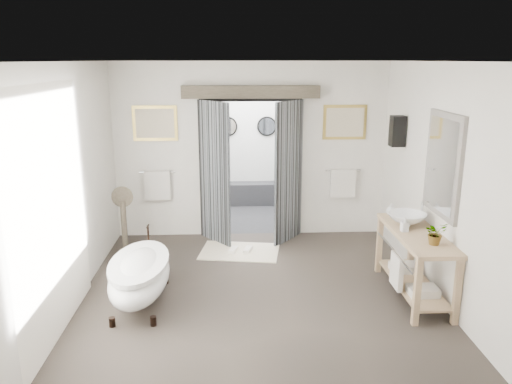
% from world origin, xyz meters
% --- Properties ---
extents(ground_plane, '(5.00, 5.00, 0.00)m').
position_xyz_m(ground_plane, '(0.00, 0.00, 0.00)').
color(ground_plane, '#443B34').
extents(room_shell, '(4.52, 5.02, 2.91)m').
position_xyz_m(room_shell, '(-0.04, -0.13, 1.86)').
color(room_shell, silver).
rests_on(room_shell, ground_plane).
extents(shower_room, '(2.22, 2.01, 2.51)m').
position_xyz_m(shower_room, '(0.00, 3.99, 0.91)').
color(shower_room, '#262628').
rests_on(shower_room, ground_plane).
extents(back_wall_dressing, '(3.82, 0.73, 2.52)m').
position_xyz_m(back_wall_dressing, '(0.00, 2.32, 1.56)').
color(back_wall_dressing, black).
rests_on(back_wall_dressing, ground_plane).
extents(clawfoot_tub, '(0.70, 1.57, 0.77)m').
position_xyz_m(clawfoot_tub, '(-1.45, 0.01, 0.37)').
color(clawfoot_tub, black).
rests_on(clawfoot_tub, ground_plane).
extents(vanity, '(0.57, 1.60, 0.85)m').
position_xyz_m(vanity, '(1.95, 0.07, 0.51)').
color(vanity, tan).
rests_on(vanity, ground_plane).
extents(pedestal_mirror, '(0.32, 0.21, 1.09)m').
position_xyz_m(pedestal_mirror, '(-1.96, 1.60, 0.47)').
color(pedestal_mirror, brown).
rests_on(pedestal_mirror, ground_plane).
extents(rug, '(1.31, 0.98, 0.01)m').
position_xyz_m(rug, '(-0.21, 1.65, 0.01)').
color(rug, beige).
rests_on(rug, ground_plane).
extents(slippers, '(0.39, 0.26, 0.05)m').
position_xyz_m(slippers, '(-0.20, 1.64, 0.04)').
color(slippers, white).
rests_on(slippers, rug).
extents(basin, '(0.62, 0.62, 0.17)m').
position_xyz_m(basin, '(1.93, 0.33, 0.93)').
color(basin, white).
rests_on(basin, vanity).
extents(plant, '(0.29, 0.27, 0.27)m').
position_xyz_m(plant, '(2.03, -0.35, 0.99)').
color(plant, gray).
rests_on(plant, vanity).
extents(soap_bottle_a, '(0.09, 0.09, 0.19)m').
position_xyz_m(soap_bottle_a, '(1.83, 0.11, 0.94)').
color(soap_bottle_a, gray).
rests_on(soap_bottle_a, vanity).
extents(soap_bottle_b, '(0.16, 0.16, 0.16)m').
position_xyz_m(soap_bottle_b, '(1.87, 0.80, 0.93)').
color(soap_bottle_b, gray).
rests_on(soap_bottle_b, vanity).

